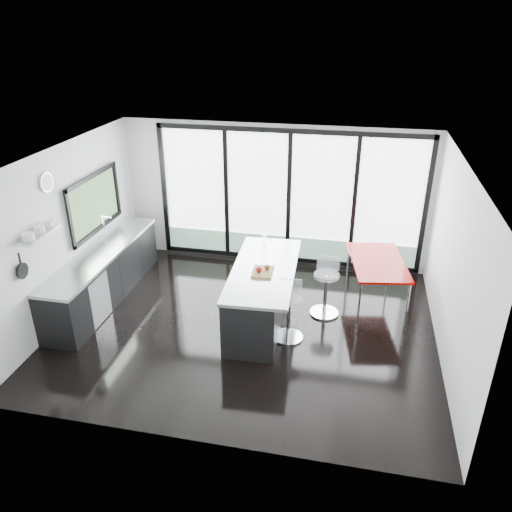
% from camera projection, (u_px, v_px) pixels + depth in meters
% --- Properties ---
extents(floor, '(6.00, 5.00, 0.00)m').
position_uv_depth(floor, '(246.00, 326.00, 8.16)').
color(floor, black).
rests_on(floor, ground).
extents(ceiling, '(6.00, 5.00, 0.00)m').
position_uv_depth(ceiling, '(245.00, 158.00, 6.94)').
color(ceiling, white).
rests_on(ceiling, wall_back).
extents(wall_back, '(6.00, 0.09, 2.80)m').
position_uv_depth(wall_back, '(287.00, 204.00, 9.73)').
color(wall_back, silver).
rests_on(wall_back, ground).
extents(wall_front, '(6.00, 0.00, 2.80)m').
position_uv_depth(wall_front, '(193.00, 346.00, 5.35)').
color(wall_front, silver).
rests_on(wall_front, ground).
extents(wall_left, '(0.26, 5.00, 2.80)m').
position_uv_depth(wall_left, '(75.00, 218.00, 8.27)').
color(wall_left, silver).
rests_on(wall_left, ground).
extents(wall_right, '(0.00, 5.00, 2.80)m').
position_uv_depth(wall_right, '(454.00, 268.00, 7.00)').
color(wall_right, silver).
rests_on(wall_right, ground).
extents(counter_cabinets, '(0.69, 3.24, 1.36)m').
position_uv_depth(counter_cabinets, '(104.00, 274.00, 8.81)').
color(counter_cabinets, black).
rests_on(counter_cabinets, floor).
extents(island, '(1.12, 2.42, 1.26)m').
position_uv_depth(island, '(259.00, 294.00, 8.15)').
color(island, black).
rests_on(island, floor).
extents(bar_stool_near, '(0.50, 0.50, 0.75)m').
position_uv_depth(bar_stool_near, '(289.00, 318.00, 7.71)').
color(bar_stool_near, silver).
rests_on(bar_stool_near, floor).
extents(bar_stool_far, '(0.50, 0.50, 0.77)m').
position_uv_depth(bar_stool_far, '(325.00, 294.00, 8.35)').
color(bar_stool_far, silver).
rests_on(bar_stool_far, floor).
extents(red_table, '(1.12, 1.65, 0.82)m').
position_uv_depth(red_table, '(376.00, 282.00, 8.67)').
color(red_table, '#940400').
rests_on(red_table, floor).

